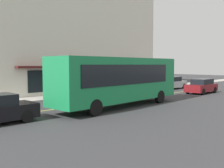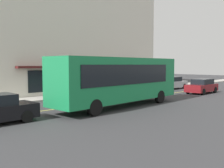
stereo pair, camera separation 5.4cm
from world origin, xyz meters
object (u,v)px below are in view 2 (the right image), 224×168
at_px(car_maroon, 202,86).
at_px(car_silver, 172,83).
at_px(pedestrian_waiting, 145,79).
at_px(bus, 120,79).
at_px(pedestrian_by_curb, 60,85).

bearing_deg(car_maroon, car_silver, 68.46).
xyz_separation_m(car_maroon, pedestrian_waiting, (-0.31, 7.41, 0.50)).
relative_size(bus, pedestrian_by_curb, 7.06).
height_order(car_silver, pedestrian_waiting, pedestrian_waiting).
distance_m(bus, pedestrian_waiting, 14.39).
distance_m(bus, car_silver, 15.39).
distance_m(pedestrian_by_curb, pedestrian_waiting, 12.18).
height_order(car_maroon, pedestrian_by_curb, pedestrian_by_curb).
relative_size(car_maroon, pedestrian_by_curb, 2.74).
distance_m(car_maroon, pedestrian_waiting, 7.43).
distance_m(car_silver, pedestrian_by_curb, 14.69).
relative_size(bus, car_silver, 2.62).
relative_size(car_maroon, car_silver, 1.01).
xyz_separation_m(pedestrian_by_curb, pedestrian_waiting, (12.18, -0.26, 0.14)).
height_order(bus, pedestrian_by_curb, bus).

